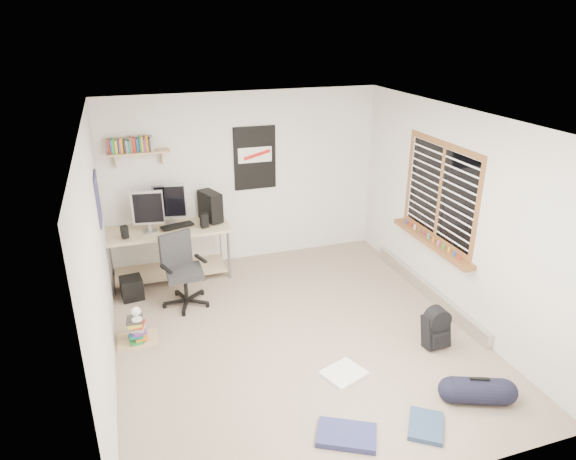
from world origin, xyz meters
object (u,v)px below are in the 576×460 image
object	(u,v)px
office_chair	(184,270)
duffel_bag	(478,390)
book_stack	(136,329)
desk	(169,253)
backpack	(436,331)

from	to	relation	value
office_chair	duffel_bag	distance (m)	3.63
office_chair	book_stack	distance (m)	0.98
desk	book_stack	world-z (taller)	desk
desk	office_chair	xyz separation A→B (m)	(0.11, -0.84, 0.12)
office_chair	backpack	size ratio (longest dim) A/B	2.53
office_chair	duffel_bag	xyz separation A→B (m)	(2.38, -2.72, -0.35)
book_stack	office_chair	bearing A→B (deg)	44.46
backpack	book_stack	xyz separation A→B (m)	(-3.16, 1.16, -0.05)
backpack	duffel_bag	xyz separation A→B (m)	(-0.13, -0.92, -0.06)
duffel_bag	office_chair	bearing A→B (deg)	153.42
book_stack	backpack	bearing A→B (deg)	-20.18
desk	duffel_bag	distance (m)	4.35
book_stack	desk	bearing A→B (deg)	69.72
backpack	book_stack	size ratio (longest dim) A/B	0.95
office_chair	duffel_bag	world-z (taller)	office_chair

